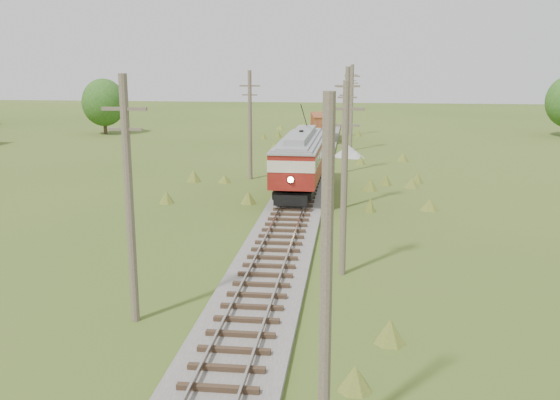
# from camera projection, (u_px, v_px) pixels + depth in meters

# --- Properties ---
(railbed_main) EXTENTS (3.60, 96.00, 0.57)m
(railbed_main) POSITION_uv_depth(u_px,v_px,m) (300.00, 194.00, 43.90)
(railbed_main) COLOR #605B54
(railbed_main) RESTS_ON ground
(streetcar) EXTENTS (3.20, 12.90, 5.87)m
(streetcar) POSITION_uv_depth(u_px,v_px,m) (301.00, 156.00, 44.20)
(streetcar) COLOR black
(streetcar) RESTS_ON ground
(gondola) EXTENTS (3.33, 7.84, 2.53)m
(gondola) POSITION_uv_depth(u_px,v_px,m) (322.00, 124.00, 73.32)
(gondola) COLOR black
(gondola) RESTS_ON ground
(gravel_pile) EXTENTS (3.11, 3.30, 1.13)m
(gravel_pile) POSITION_uv_depth(u_px,v_px,m) (349.00, 151.00, 61.46)
(gravel_pile) COLOR gray
(gravel_pile) RESTS_ON ground
(utility_pole_r_1) EXTENTS (0.30, 0.30, 8.80)m
(utility_pole_r_1) POSITION_uv_depth(u_px,v_px,m) (326.00, 282.00, 14.53)
(utility_pole_r_1) COLOR brown
(utility_pole_r_1) RESTS_ON ground
(utility_pole_r_2) EXTENTS (1.60, 0.30, 8.60)m
(utility_pole_r_2) POSITION_uv_depth(u_px,v_px,m) (344.00, 178.00, 27.09)
(utility_pole_r_2) COLOR brown
(utility_pole_r_2) RESTS_ON ground
(utility_pole_r_3) EXTENTS (1.60, 0.30, 9.00)m
(utility_pole_r_3) POSITION_uv_depth(u_px,v_px,m) (346.00, 137.00, 39.64)
(utility_pole_r_3) COLOR brown
(utility_pole_r_3) RESTS_ON ground
(utility_pole_r_4) EXTENTS (1.60, 0.30, 8.40)m
(utility_pole_r_4) POSITION_uv_depth(u_px,v_px,m) (346.00, 121.00, 52.32)
(utility_pole_r_4) COLOR brown
(utility_pole_r_4) RESTS_ON ground
(utility_pole_r_5) EXTENTS (1.60, 0.30, 8.90)m
(utility_pole_r_5) POSITION_uv_depth(u_px,v_px,m) (352.00, 107.00, 64.81)
(utility_pole_r_5) COLOR brown
(utility_pole_r_5) RESTS_ON ground
(utility_pole_r_6) EXTENTS (1.60, 0.30, 8.70)m
(utility_pole_r_6) POSITION_uv_depth(u_px,v_px,m) (351.00, 100.00, 77.44)
(utility_pole_r_6) COLOR brown
(utility_pole_r_6) RESTS_ON ground
(utility_pole_l_a) EXTENTS (1.60, 0.30, 9.00)m
(utility_pole_l_a) POSITION_uv_depth(u_px,v_px,m) (129.00, 199.00, 22.09)
(utility_pole_l_a) COLOR brown
(utility_pole_l_a) RESTS_ON ground
(utility_pole_l_b) EXTENTS (1.60, 0.30, 8.60)m
(utility_pole_l_b) POSITION_uv_depth(u_px,v_px,m) (250.00, 124.00, 49.28)
(utility_pole_l_b) COLOR brown
(utility_pole_l_b) RESTS_ON ground
(tree_mid_a) EXTENTS (5.46, 5.46, 7.03)m
(tree_mid_a) POSITION_uv_depth(u_px,v_px,m) (104.00, 102.00, 79.17)
(tree_mid_a) COLOR #38281C
(tree_mid_a) RESTS_ON ground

